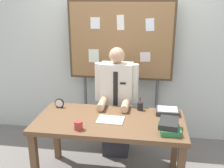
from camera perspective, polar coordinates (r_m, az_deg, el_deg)
The scene contains 10 objects.
back_wall at distance 3.85m, azimuth 2.20°, elevation 7.94°, with size 6.40×0.08×2.70m, color silver.
desk at distance 2.96m, azimuth -0.51°, elevation -9.22°, with size 1.62×0.79×0.76m.
person at distance 3.47m, azimuth 0.97°, elevation -4.84°, with size 0.55×0.56×1.45m.
bulletin_board at distance 3.64m, azimuth 1.86°, elevation 8.84°, with size 1.43×0.09×2.00m.
book_stack at distance 2.72m, azimuth 12.15°, elevation -8.77°, with size 0.23×0.29×0.11m.
open_notebook at distance 2.90m, azimuth -0.32°, elevation -7.68°, with size 0.28×0.21×0.01m, color #F4EFCC.
desk_clock at distance 3.27m, azimuth -11.19°, elevation -4.11°, with size 0.11×0.04×0.11m.
coffee_mug at distance 2.71m, azimuth -7.21°, elevation -8.75°, with size 0.09×0.09×0.09m, color #B23833.
pen_holder at distance 3.16m, azimuth 6.03°, elevation -4.71°, with size 0.07×0.07×0.16m.
paper_tray at distance 3.12m, azimuth 11.77°, elevation -5.71°, with size 0.26×0.20×0.06m.
Camera 1 is at (0.41, -2.60, 2.00)m, focal length 42.71 mm.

